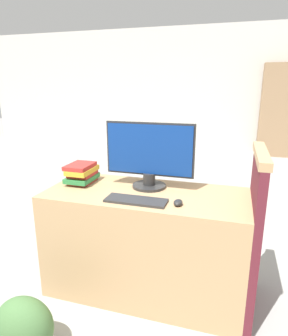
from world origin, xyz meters
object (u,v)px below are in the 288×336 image
object	(u,v)px
book_stack	(82,173)
monitor	(149,155)
keyboard	(136,200)
mouse	(178,203)
backpack	(23,327)

from	to	relation	value
book_stack	monitor	bearing A→B (deg)	5.39
keyboard	mouse	size ratio (longest dim) A/B	4.64
monitor	book_stack	size ratio (longest dim) A/B	2.48
mouse	backpack	distance (m)	1.16
keyboard	mouse	distance (m)	0.27
backpack	mouse	bearing A→B (deg)	37.57
backpack	monitor	bearing A→B (deg)	60.14
mouse	book_stack	xyz separation A→B (m)	(-0.79, 0.23, 0.06)
monitor	keyboard	bearing A→B (deg)	-90.53
keyboard	backpack	bearing A→B (deg)	-131.02
monitor	mouse	distance (m)	0.45
mouse	book_stack	size ratio (longest dim) A/B	0.33
keyboard	book_stack	bearing A→B (deg)	154.40
book_stack	backpack	xyz separation A→B (m)	(0.02, -0.82, -0.69)
book_stack	keyboard	bearing A→B (deg)	-25.60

